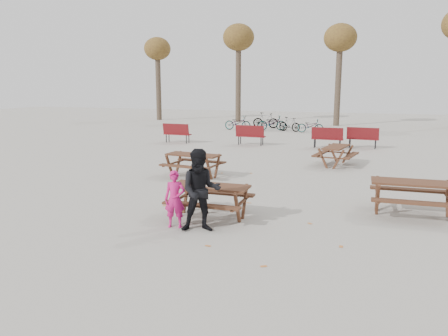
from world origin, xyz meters
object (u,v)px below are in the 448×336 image
(food_tray, at_px, (205,185))
(picnic_table_far, at_px, (336,156))
(picnic_table_north, at_px, (193,165))
(main_picnic_table, at_px, (210,193))
(soda_bottle, at_px, (199,183))
(picnic_table_east, at_px, (413,199))
(child, at_px, (175,199))
(adult, at_px, (201,191))

(food_tray, xyz_separation_m, picnic_table_far, (2.35, 7.85, -0.42))
(picnic_table_far, bearing_deg, picnic_table_north, 139.88)
(main_picnic_table, bearing_deg, soda_bottle, -152.94)
(main_picnic_table, relative_size, picnic_table_east, 0.94)
(main_picnic_table, xyz_separation_m, picnic_table_far, (2.25, 7.75, -0.21))
(main_picnic_table, relative_size, child, 1.43)
(picnic_table_east, distance_m, picnic_table_north, 7.08)
(food_tray, relative_size, adult, 0.10)
(food_tray, height_order, picnic_table_far, food_tray)
(food_tray, height_order, picnic_table_north, food_tray)
(adult, relative_size, picnic_table_north, 0.98)
(main_picnic_table, distance_m, soda_bottle, 0.38)
(food_tray, height_order, child, child)
(food_tray, relative_size, picnic_table_north, 0.10)
(food_tray, bearing_deg, soda_bottle, -170.64)
(picnic_table_north, bearing_deg, main_picnic_table, -55.85)
(child, bearing_deg, soda_bottle, 60.21)
(picnic_table_east, distance_m, picnic_table_far, 6.49)
(soda_bottle, bearing_deg, picnic_table_east, 20.64)
(picnic_table_east, bearing_deg, soda_bottle, -160.70)
(main_picnic_table, xyz_separation_m, adult, (0.15, -0.97, 0.30))
(picnic_table_north, bearing_deg, child, -65.15)
(food_tray, distance_m, picnic_table_north, 4.68)
(picnic_table_north, bearing_deg, food_tray, -57.50)
(food_tray, xyz_separation_m, adult, (0.25, -0.87, 0.09))
(soda_bottle, height_order, picnic_table_east, soda_bottle)
(adult, bearing_deg, main_picnic_table, 77.32)
(main_picnic_table, relative_size, adult, 1.01)
(adult, distance_m, picnic_table_north, 5.58)
(soda_bottle, bearing_deg, picnic_table_north, 114.15)
(picnic_table_east, bearing_deg, child, -154.08)
(child, relative_size, picnic_table_north, 0.70)
(main_picnic_table, distance_m, child, 1.03)
(main_picnic_table, xyz_separation_m, child, (-0.49, -0.91, 0.04))
(main_picnic_table, xyz_separation_m, picnic_table_east, (4.51, 1.67, -0.17))
(food_tray, height_order, soda_bottle, soda_bottle)
(food_tray, distance_m, picnic_table_east, 4.95)
(child, bearing_deg, main_picnic_table, 49.31)
(main_picnic_table, bearing_deg, picnic_table_east, 20.28)
(main_picnic_table, height_order, soda_bottle, soda_bottle)
(adult, relative_size, picnic_table_far, 1.02)
(adult, height_order, picnic_table_east, adult)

